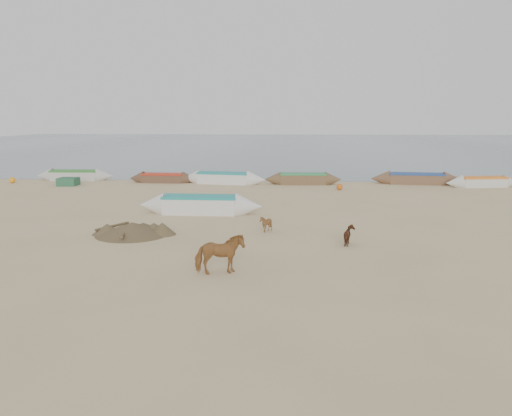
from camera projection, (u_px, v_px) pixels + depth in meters
The scene contains 9 objects.
ground at pixel (249, 252), 19.15m from camera, with size 140.00×140.00×0.00m, color tan.
sea at pixel (281, 144), 99.68m from camera, with size 160.00×160.00×0.00m, color slate.
cow_adult at pixel (220, 254), 16.32m from camera, with size 0.73×1.60×1.35m, color #976331.
calf_front at pixel (266, 224), 22.44m from camera, with size 0.62×0.70×0.77m, color brown.
calf_right at pixel (350, 236), 20.12m from camera, with size 0.79×0.68×0.80m, color #4F2C19.
near_canoe at pixel (200, 205), 26.80m from camera, with size 6.68×1.41×0.97m, color silver, non-canonical shape.
debris_pile at pixel (132, 228), 21.98m from camera, with size 3.23×3.23×0.55m, color brown.
waterline_canoes at pixel (275, 178), 39.28m from camera, with size 56.47×3.91×0.90m.
beach_clutter at pixel (323, 181), 38.24m from camera, with size 43.17×4.87×0.64m.
Camera 1 is at (1.44, -18.49, 5.06)m, focal length 35.00 mm.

